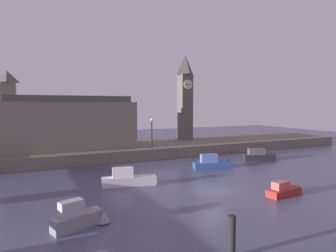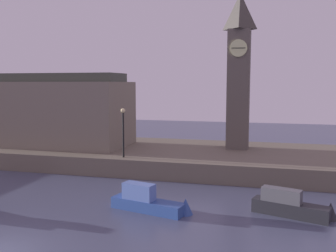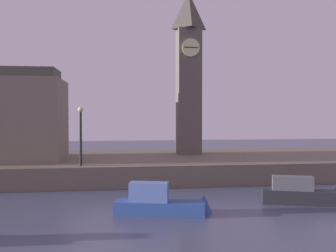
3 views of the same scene
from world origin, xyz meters
The scene contains 5 objects.
far_embankment centered at (0.00, 20.00, 0.75)m, with size 70.00×12.00×1.50m, color #6B6051.
clock_tower centered at (9.08, 21.69, 8.70)m, with size 2.17×2.22×13.89m.
streetlamp centered at (0.49, 14.99, 3.97)m, with size 0.36×0.36×3.97m.
boat_tour_blue centered at (5.28, 7.35, 0.53)m, with size 5.19×2.16×1.82m.
boat_barge_dark centered at (13.21, 8.53, 0.58)m, with size 4.80×2.22×1.66m.
Camera 3 is at (2.77, -12.37, 5.09)m, focal length 42.88 mm.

